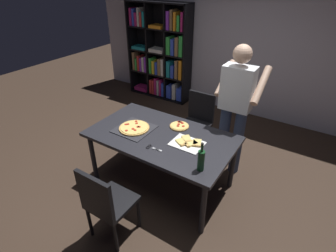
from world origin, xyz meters
The scene contains 12 objects.
ground_plane centered at (0.00, 0.00, 0.00)m, with size 12.00×12.00×0.00m, color #38281E.
back_wall centered at (0.00, 2.60, 1.40)m, with size 6.40×0.10×2.80m, color #BCB7C6.
dining_table centered at (0.00, 0.00, 0.68)m, with size 1.74×1.00×0.75m.
chair_near_camera centered at (0.00, -0.99, 0.51)m, with size 0.42×0.42×0.90m.
chair_far_side centered at (0.00, 0.99, 0.51)m, with size 0.42×0.42×0.90m.
bookshelf centered at (-1.60, 2.37, 0.92)m, with size 1.40×0.35×1.95m.
person_serving_pizza centered at (0.61, 0.77, 1.00)m, with size 0.55×0.54×1.75m.
pepperoni_pizza_on_tray centered at (-0.36, -0.07, 0.77)m, with size 0.43×0.43×0.04m.
pizza_slices_on_towel centered at (0.36, 0.01, 0.76)m, with size 0.36×0.29×0.03m.
wine_bottle centered at (0.68, -0.32, 0.87)m, with size 0.07×0.07×0.32m.
kitchen_scissors centered at (0.06, -0.28, 0.76)m, with size 0.19×0.09×0.01m.
second_pizza_plain centered at (0.09, 0.28, 0.76)m, with size 0.24×0.24×0.03m.
Camera 1 is at (1.50, -2.19, 2.45)m, focal length 28.08 mm.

